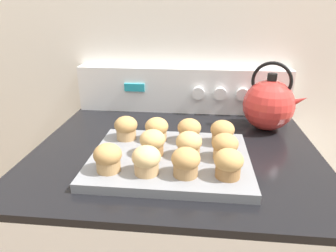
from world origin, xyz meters
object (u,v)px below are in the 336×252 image
muffin_r0_c1 (146,160)px  muffin_r1_c3 (225,146)px  muffin_r2_c3 (222,132)px  muffin_r2_c2 (189,130)px  muffin_r2_c0 (126,128)px  muffin_r0_c0 (108,158)px  muffin_r0_c3 (228,163)px  muffin_r1_c2 (189,144)px  muffin_r2_c1 (157,129)px  tea_kettle (269,104)px  muffin_r0_c2 (186,162)px  muffin_r1_c1 (153,142)px  muffin_pan (170,159)px

muffin_r0_c1 → muffin_r1_c3: same height
muffin_r2_c3 → muffin_r2_c2: bearing=177.7°
muffin_r2_c0 → muffin_r2_c2: same height
muffin_r0_c0 → muffin_r0_c3: size_ratio=1.00×
muffin_r0_c3 → muffin_r1_c2: size_ratio=1.00×
muffin_r0_c3 → muffin_r2_c1: bearing=136.0°
muffin_r2_c0 → tea_kettle: bearing=21.9°
muffin_r2_c1 → muffin_r2_c3: size_ratio=1.00×
muffin_r0_c3 → muffin_r2_c3: 0.17m
muffin_r2_c0 → muffin_r2_c2: bearing=-0.3°
muffin_r0_c2 → muffin_r2_c1: (-0.09, 0.18, 0.00)m
muffin_r0_c0 → muffin_r1_c1: (0.09, 0.09, 0.00)m
muffin_r1_c1 → muffin_r2_c2: same height
muffin_r0_c3 → muffin_r2_c1: size_ratio=1.00×
muffin_r0_c3 → muffin_r1_c1: size_ratio=1.00×
muffin_r2_c0 → muffin_r2_c1: size_ratio=1.00×
muffin_r0_c2 → tea_kettle: bearing=54.8°
muffin_r2_c3 → muffin_r2_c0: bearing=179.0°
muffin_r1_c3 → muffin_r2_c1: 0.20m
muffin_r1_c1 → muffin_r2_c3: size_ratio=1.00×
muffin_r1_c3 → muffin_r2_c1: (-0.18, 0.09, 0.00)m
muffin_r0_c1 → muffin_r2_c0: size_ratio=1.00×
muffin_r0_c2 → tea_kettle: tea_kettle is taller
muffin_r0_c2 → muffin_r2_c1: 0.20m
muffin_r0_c3 → muffin_r0_c0: bearing=-179.8°
muffin_r0_c1 → muffin_r2_c3: size_ratio=1.00×
muffin_r1_c2 → muffin_r2_c3: (0.09, 0.08, 0.00)m
muffin_r0_c0 → muffin_r2_c3: bearing=33.0°
muffin_r1_c1 → muffin_r1_c2: 0.09m
muffin_r2_c1 → muffin_r0_c1: bearing=-89.5°
muffin_pan → muffin_r0_c3: size_ratio=6.04×
muffin_r0_c0 → muffin_r2_c1: 0.19m
muffin_pan → tea_kettle: bearing=42.0°
muffin_r1_c3 → muffin_r2_c1: bearing=153.1°
muffin_r0_c0 → muffin_r2_c2: size_ratio=1.00×
muffin_r1_c1 → muffin_r2_c3: (0.18, 0.08, 0.00)m
muffin_r1_c2 → muffin_r0_c3: bearing=-44.1°
muffin_r2_c0 → muffin_r0_c1: bearing=-63.8°
muffin_r2_c0 → muffin_r2_c1: (0.09, -0.00, 0.00)m
muffin_r0_c3 → muffin_r1_c1: (-0.18, 0.09, 0.00)m
muffin_r0_c2 → muffin_pan: bearing=115.8°
muffin_r1_c3 → muffin_r1_c2: bearing=178.4°
muffin_r1_c2 → muffin_pan: bearing=-179.8°
muffin_r0_c2 → muffin_r2_c1: bearing=116.5°
muffin_r0_c3 → muffin_r2_c1: (-0.18, 0.17, 0.00)m
muffin_r0_c2 → muffin_r0_c3: size_ratio=1.00×
muffin_r2_c2 → tea_kettle: tea_kettle is taller
muffin_r0_c0 → muffin_r2_c2: bearing=44.9°
muffin_pan → muffin_r0_c3: bearing=-32.4°
muffin_r0_c2 → muffin_r2_c0: same height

